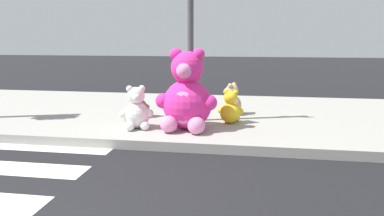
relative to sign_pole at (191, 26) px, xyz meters
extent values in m
cube|color=#9E9B93|center=(-1.00, 0.80, -1.77)|extent=(28.00, 4.40, 0.15)
cube|color=white|center=(-2.57, -1.45, -1.85)|extent=(3.20, 0.45, 0.00)
cylinder|color=#4C4C51|center=(0.00, 0.00, -0.10)|extent=(0.11, 0.11, 3.20)
sphere|color=#F22D93|center=(0.03, -0.55, -1.29)|extent=(0.82, 0.82, 0.82)
ellipsoid|color=pink|center=(0.02, -0.84, -1.29)|extent=(0.46, 0.21, 0.53)
sphere|color=#F22D93|center=(0.03, -0.55, -0.68)|extent=(0.54, 0.54, 0.54)
sphere|color=pink|center=(0.02, -0.78, -0.71)|extent=(0.25, 0.25, 0.25)
sphere|color=#F22D93|center=(0.22, -0.56, -0.46)|extent=(0.20, 0.20, 0.20)
sphere|color=#F22D93|center=(0.42, -0.67, -1.23)|extent=(0.26, 0.26, 0.26)
sphere|color=pink|center=(0.24, -0.91, -1.56)|extent=(0.28, 0.28, 0.28)
sphere|color=#F22D93|center=(-0.16, -0.54, -0.46)|extent=(0.20, 0.20, 0.20)
sphere|color=#F22D93|center=(-0.36, -0.63, -1.23)|extent=(0.26, 0.26, 0.26)
sphere|color=pink|center=(-0.21, -0.88, -1.56)|extent=(0.28, 0.28, 0.28)
sphere|color=tan|center=(0.72, 0.67, -1.50)|extent=(0.39, 0.39, 0.39)
ellipsoid|color=beige|center=(0.60, 0.72, -1.50)|extent=(0.16, 0.23, 0.25)
sphere|color=tan|center=(0.72, 0.67, -1.22)|extent=(0.25, 0.25, 0.25)
sphere|color=beige|center=(0.63, 0.71, -1.23)|extent=(0.12, 0.12, 0.12)
sphere|color=tan|center=(0.69, 0.59, -1.11)|extent=(0.10, 0.10, 0.10)
sphere|color=tan|center=(0.61, 0.52, -1.48)|extent=(0.12, 0.12, 0.12)
sphere|color=beige|center=(0.53, 0.64, -1.63)|extent=(0.13, 0.13, 0.13)
sphere|color=tan|center=(0.76, 0.75, -1.11)|extent=(0.10, 0.10, 0.10)
sphere|color=tan|center=(0.75, 0.86, -1.48)|extent=(0.12, 0.12, 0.12)
sphere|color=beige|center=(0.61, 0.83, -1.63)|extent=(0.13, 0.13, 0.13)
sphere|color=olive|center=(-1.04, 0.15, -1.52)|extent=(0.35, 0.35, 0.35)
ellipsoid|color=tan|center=(-1.02, 0.03, -1.52)|extent=(0.20, 0.10, 0.23)
sphere|color=olive|center=(-1.04, 0.15, -1.26)|extent=(0.23, 0.23, 0.23)
sphere|color=tan|center=(-1.03, 0.05, -1.27)|extent=(0.11, 0.11, 0.11)
sphere|color=olive|center=(-0.96, 0.16, -1.17)|extent=(0.09, 0.09, 0.09)
sphere|color=olive|center=(-0.87, 0.13, -1.50)|extent=(0.11, 0.11, 0.11)
sphere|color=tan|center=(-0.93, 0.02, -1.64)|extent=(0.12, 0.12, 0.12)
sphere|color=olive|center=(-1.12, 0.14, -1.17)|extent=(0.09, 0.09, 0.09)
sphere|color=olive|center=(-1.20, 0.08, -1.50)|extent=(0.11, 0.11, 0.11)
sphere|color=tan|center=(-1.12, -0.01, -1.64)|extent=(0.12, 0.12, 0.12)
sphere|color=yellow|center=(0.73, -0.07, -1.51)|extent=(0.37, 0.37, 0.37)
ellipsoid|color=#F0DB80|center=(0.74, 0.06, -1.51)|extent=(0.21, 0.10, 0.24)
sphere|color=yellow|center=(0.73, -0.07, -1.24)|extent=(0.24, 0.24, 0.24)
sphere|color=#F0DB80|center=(0.74, 0.03, -1.25)|extent=(0.11, 0.11, 0.11)
sphere|color=yellow|center=(0.64, -0.06, -1.14)|extent=(0.09, 0.09, 0.09)
sphere|color=yellow|center=(0.56, -0.01, -1.49)|extent=(0.12, 0.12, 0.12)
sphere|color=#F0DB80|center=(0.64, 0.09, -1.63)|extent=(0.13, 0.13, 0.13)
sphere|color=yellow|center=(0.81, -0.08, -1.14)|extent=(0.09, 0.09, 0.09)
sphere|color=yellow|center=(0.91, -0.04, -1.49)|extent=(0.12, 0.12, 0.12)
sphere|color=#F0DB80|center=(0.84, 0.08, -1.63)|extent=(0.13, 0.13, 0.13)
sphere|color=white|center=(-0.82, -0.66, -1.48)|extent=(0.44, 0.44, 0.44)
ellipsoid|color=white|center=(-0.76, -0.81, -1.48)|extent=(0.26, 0.18, 0.29)
sphere|color=white|center=(-0.82, -0.66, -1.14)|extent=(0.29, 0.29, 0.29)
sphere|color=white|center=(-0.78, -0.78, -1.16)|extent=(0.13, 0.13, 0.13)
sphere|color=white|center=(-0.72, -0.63, -1.03)|extent=(0.11, 0.11, 0.11)
sphere|color=white|center=(-0.60, -0.64, -1.44)|extent=(0.14, 0.14, 0.14)
sphere|color=white|center=(-0.64, -0.80, -1.62)|extent=(0.15, 0.15, 0.15)
sphere|color=white|center=(-0.91, -0.70, -1.03)|extent=(0.11, 0.11, 0.11)
sphere|color=white|center=(-1.00, -0.79, -1.44)|extent=(0.14, 0.14, 0.14)
sphere|color=white|center=(-0.87, -0.88, -1.62)|extent=(0.15, 0.15, 0.15)
camera|label=1|loc=(0.99, -6.16, -0.20)|focal=32.46mm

